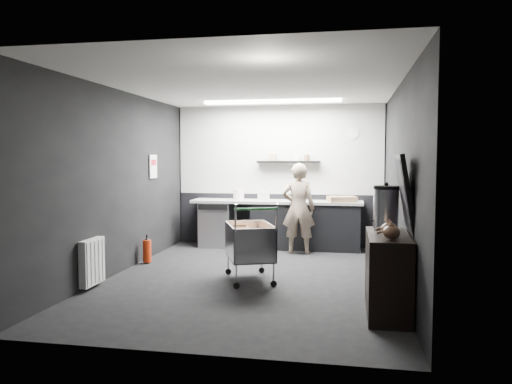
# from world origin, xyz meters

# --- Properties ---
(floor) EXTENTS (5.50, 5.50, 0.00)m
(floor) POSITION_xyz_m (0.00, 0.00, 0.00)
(floor) COLOR black
(floor) RESTS_ON ground
(ceiling) EXTENTS (5.50, 5.50, 0.00)m
(ceiling) POSITION_xyz_m (0.00, 0.00, 2.70)
(ceiling) COLOR white
(ceiling) RESTS_ON wall_back
(wall_back) EXTENTS (5.50, 0.00, 5.50)m
(wall_back) POSITION_xyz_m (0.00, 2.75, 1.35)
(wall_back) COLOR black
(wall_back) RESTS_ON floor
(wall_front) EXTENTS (5.50, 0.00, 5.50)m
(wall_front) POSITION_xyz_m (0.00, -2.75, 1.35)
(wall_front) COLOR black
(wall_front) RESTS_ON floor
(wall_left) EXTENTS (0.00, 5.50, 5.50)m
(wall_left) POSITION_xyz_m (-2.00, 0.00, 1.35)
(wall_left) COLOR black
(wall_left) RESTS_ON floor
(wall_right) EXTENTS (0.00, 5.50, 5.50)m
(wall_right) POSITION_xyz_m (2.00, 0.00, 1.35)
(wall_right) COLOR black
(wall_right) RESTS_ON floor
(kitchen_wall_panel) EXTENTS (3.95, 0.02, 1.70)m
(kitchen_wall_panel) POSITION_xyz_m (0.00, 2.73, 1.85)
(kitchen_wall_panel) COLOR #B6B6B1
(kitchen_wall_panel) RESTS_ON wall_back
(dado_panel) EXTENTS (3.95, 0.02, 1.00)m
(dado_panel) POSITION_xyz_m (0.00, 2.73, 0.50)
(dado_panel) COLOR black
(dado_panel) RESTS_ON wall_back
(floating_shelf) EXTENTS (1.20, 0.22, 0.04)m
(floating_shelf) POSITION_xyz_m (0.20, 2.62, 1.62)
(floating_shelf) COLOR black
(floating_shelf) RESTS_ON wall_back
(wall_clock) EXTENTS (0.20, 0.03, 0.20)m
(wall_clock) POSITION_xyz_m (1.40, 2.72, 2.15)
(wall_clock) COLOR silver
(wall_clock) RESTS_ON wall_back
(poster) EXTENTS (0.02, 0.30, 0.40)m
(poster) POSITION_xyz_m (-1.98, 1.30, 1.55)
(poster) COLOR white
(poster) RESTS_ON wall_left
(poster_red_band) EXTENTS (0.02, 0.22, 0.10)m
(poster_red_band) POSITION_xyz_m (-1.98, 1.30, 1.62)
(poster_red_band) COLOR red
(poster_red_band) RESTS_ON poster
(radiator) EXTENTS (0.10, 0.50, 0.60)m
(radiator) POSITION_xyz_m (-1.94, -0.90, 0.35)
(radiator) COLOR silver
(radiator) RESTS_ON wall_left
(ceiling_strip) EXTENTS (2.40, 0.20, 0.04)m
(ceiling_strip) POSITION_xyz_m (0.00, 1.85, 2.67)
(ceiling_strip) COLOR white
(ceiling_strip) RESTS_ON ceiling
(prep_counter) EXTENTS (3.20, 0.61, 0.90)m
(prep_counter) POSITION_xyz_m (0.14, 2.42, 0.46)
(prep_counter) COLOR black
(prep_counter) RESTS_ON floor
(person) EXTENTS (0.60, 0.40, 1.61)m
(person) POSITION_xyz_m (0.46, 1.97, 0.80)
(person) COLOR #BEAF96
(person) RESTS_ON floor
(shopping_cart) EXTENTS (0.90, 1.17, 1.06)m
(shopping_cart) POSITION_xyz_m (-0.01, -0.11, 0.51)
(shopping_cart) COLOR silver
(shopping_cart) RESTS_ON floor
(sideboard) EXTENTS (0.50, 1.17, 1.75)m
(sideboard) POSITION_xyz_m (1.77, -1.23, 0.56)
(sideboard) COLOR black
(sideboard) RESTS_ON floor
(fire_extinguisher) EXTENTS (0.13, 0.13, 0.44)m
(fire_extinguisher) POSITION_xyz_m (-1.85, 0.68, 0.21)
(fire_extinguisher) COLOR red
(fire_extinguisher) RESTS_ON floor
(cardboard_box) EXTENTS (0.57, 0.49, 0.10)m
(cardboard_box) POSITION_xyz_m (1.21, 2.37, 0.95)
(cardboard_box) COLOR #93724E
(cardboard_box) RESTS_ON prep_counter
(pink_tub) EXTENTS (0.21, 0.21, 0.21)m
(pink_tub) POSITION_xyz_m (-0.72, 2.42, 1.00)
(pink_tub) COLOR silver
(pink_tub) RESTS_ON prep_counter
(white_container) EXTENTS (0.21, 0.18, 0.16)m
(white_container) POSITION_xyz_m (-0.24, 2.37, 0.98)
(white_container) COLOR silver
(white_container) RESTS_ON prep_counter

